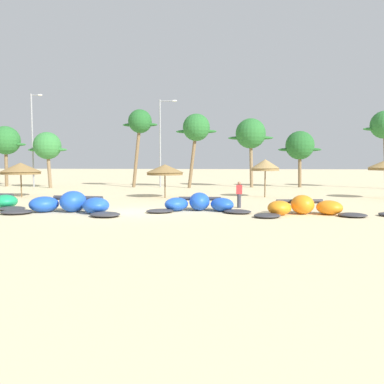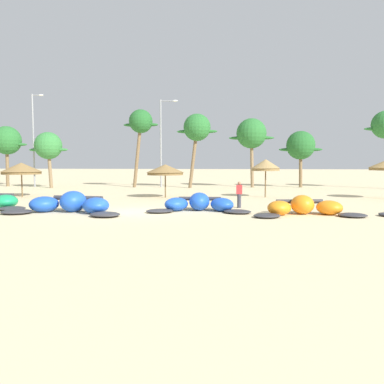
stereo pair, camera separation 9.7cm
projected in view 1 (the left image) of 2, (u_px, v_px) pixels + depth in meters
ground_plane at (136, 212)px, 21.94m from camera, size 260.00×260.00×0.00m
kite_left at (70, 205)px, 21.60m from camera, size 7.15×3.61×1.19m
kite_left_of_center at (199, 204)px, 22.34m from camera, size 6.15×2.90×1.04m
kite_center at (304, 207)px, 20.75m from camera, size 6.14×3.22×1.04m
beach_umbrella_near_van at (21, 168)px, 31.08m from camera, size 3.18×3.18×2.76m
beach_umbrella_middle at (165, 170)px, 30.46m from camera, size 2.95×2.95×2.63m
beach_umbrella_near_palms at (265, 165)px, 30.82m from camera, size 2.28×2.28×3.03m
person_by_umbrellas at (239, 194)px, 23.93m from camera, size 0.36×0.24×1.62m
palm_leftmost at (6, 141)px, 44.48m from camera, size 4.86×3.24×6.90m
palm_left at (47, 146)px, 41.81m from camera, size 4.39×2.93×6.03m
palm_left_of_gap at (140, 123)px, 42.65m from camera, size 3.89×2.59×8.55m
palm_center_left at (196, 128)px, 41.56m from camera, size 4.36×2.91×7.95m
palm_center_right at (251, 134)px, 42.78m from camera, size 4.95×3.30×7.59m
palm_right_of_gap at (300, 146)px, 42.87m from camera, size 4.71×3.14×6.21m
lamppost_west at (33, 136)px, 43.14m from camera, size 1.40×0.24×10.29m
lamppost_west_center at (162, 139)px, 42.75m from camera, size 1.99×0.24×9.59m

